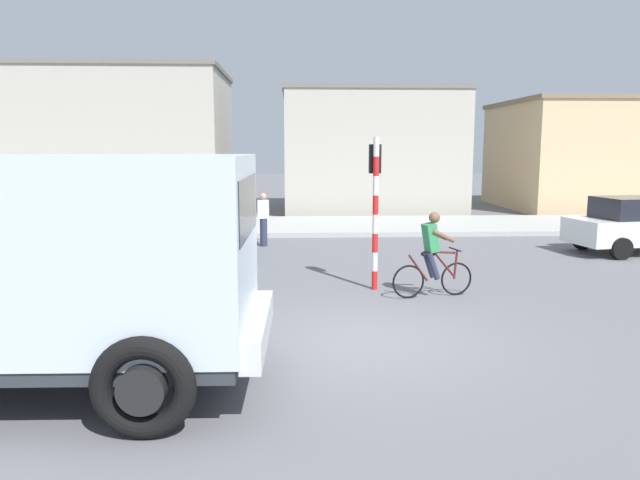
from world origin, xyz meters
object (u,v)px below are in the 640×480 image
object	(u,v)px
traffic_light_pole	(375,192)
pedestrian_near_kerb	(263,219)
cyclist	(433,255)
car_white_mid	(157,228)
truck_foreground	(34,259)
car_red_near	(640,225)

from	to	relation	value
traffic_light_pole	pedestrian_near_kerb	bearing A→B (deg)	114.25
cyclist	car_white_mid	xyz separation A→B (m)	(-6.48, 4.72, -0.05)
cyclist	car_white_mid	size ratio (longest dim) A/B	0.42
truck_foreground	car_red_near	world-z (taller)	truck_foreground
truck_foreground	pedestrian_near_kerb	distance (m)	11.38
pedestrian_near_kerb	truck_foreground	bearing A→B (deg)	-101.31
car_red_near	car_white_mid	distance (m)	13.54
car_white_mid	pedestrian_near_kerb	bearing A→B (deg)	33.29
car_white_mid	car_red_near	bearing A→B (deg)	0.56
car_red_near	car_white_mid	size ratio (longest dim) A/B	1.03
truck_foreground	pedestrian_near_kerb	world-z (taller)	truck_foreground
car_white_mid	pedestrian_near_kerb	distance (m)	3.36
truck_foreground	cyclist	xyz separation A→B (m)	(5.90, 4.57, -0.80)
traffic_light_pole	car_white_mid	distance (m)	6.82
cyclist	traffic_light_pole	bearing A→B (deg)	144.01
traffic_light_pole	pedestrian_near_kerb	xyz separation A→B (m)	(-2.61, 5.79, -1.22)
car_red_near	pedestrian_near_kerb	xyz separation A→B (m)	(-10.74, 1.71, 0.03)
car_white_mid	pedestrian_near_kerb	xyz separation A→B (m)	(2.81, 1.84, 0.03)
cyclist	car_red_near	xyz separation A→B (m)	(7.06, 4.86, -0.05)
truck_foreground	traffic_light_pole	distance (m)	7.22
traffic_light_pole	car_red_near	xyz separation A→B (m)	(8.13, 4.08, -1.25)
traffic_light_pole	car_white_mid	xyz separation A→B (m)	(-5.41, 3.95, -1.25)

